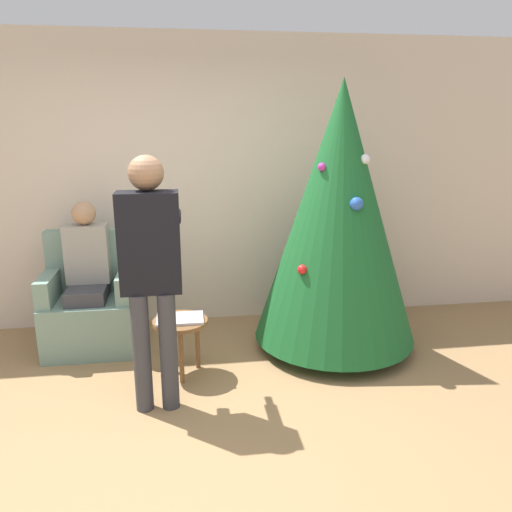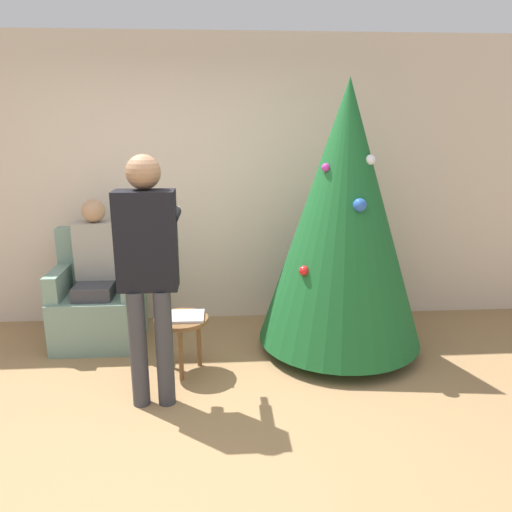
{
  "view_description": "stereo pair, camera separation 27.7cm",
  "coord_description": "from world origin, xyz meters",
  "px_view_note": "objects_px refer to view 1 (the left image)",
  "views": [
    {
      "loc": [
        0.13,
        -2.53,
        1.94
      ],
      "look_at": [
        0.65,
        1.01,
        0.96
      ],
      "focal_mm": 35.0,
      "sensor_mm": 36.0,
      "label": 1
    },
    {
      "loc": [
        0.41,
        -2.56,
        1.94
      ],
      "look_at": [
        0.65,
        1.01,
        0.96
      ],
      "focal_mm": 35.0,
      "sensor_mm": 36.0,
      "label": 2
    }
  ],
  "objects_px": {
    "person_standing": "(151,263)",
    "side_stool": "(180,328)",
    "armchair": "(91,307)",
    "person_seated": "(87,270)",
    "christmas_tree": "(338,214)"
  },
  "relations": [
    {
      "from": "armchair",
      "to": "christmas_tree",
      "type": "bearing_deg",
      "value": -8.26
    },
    {
      "from": "christmas_tree",
      "to": "person_seated",
      "type": "height_order",
      "value": "christmas_tree"
    },
    {
      "from": "armchair",
      "to": "person_seated",
      "type": "distance_m",
      "value": 0.35
    },
    {
      "from": "person_seated",
      "to": "person_standing",
      "type": "relative_size",
      "value": 0.74
    },
    {
      "from": "christmas_tree",
      "to": "side_stool",
      "type": "relative_size",
      "value": 4.99
    },
    {
      "from": "person_seated",
      "to": "person_standing",
      "type": "height_order",
      "value": "person_standing"
    },
    {
      "from": "christmas_tree",
      "to": "person_seated",
      "type": "xyz_separation_m",
      "value": [
        -2.1,
        0.28,
        -0.47
      ]
    },
    {
      "from": "christmas_tree",
      "to": "person_standing",
      "type": "xyz_separation_m",
      "value": [
        -1.49,
        -0.73,
        -0.15
      ]
    },
    {
      "from": "side_stool",
      "to": "christmas_tree",
      "type": "bearing_deg",
      "value": 13.36
    },
    {
      "from": "armchair",
      "to": "person_standing",
      "type": "xyz_separation_m",
      "value": [
        0.6,
        -1.03,
        0.67
      ]
    },
    {
      "from": "armchair",
      "to": "person_standing",
      "type": "bearing_deg",
      "value": -59.67
    },
    {
      "from": "person_seated",
      "to": "armchair",
      "type": "bearing_deg",
      "value": 90.0
    },
    {
      "from": "armchair",
      "to": "side_stool",
      "type": "xyz_separation_m",
      "value": [
        0.77,
        -0.62,
        0.02
      ]
    },
    {
      "from": "armchair",
      "to": "person_seated",
      "type": "height_order",
      "value": "person_seated"
    },
    {
      "from": "person_standing",
      "to": "side_stool",
      "type": "height_order",
      "value": "person_standing"
    }
  ]
}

